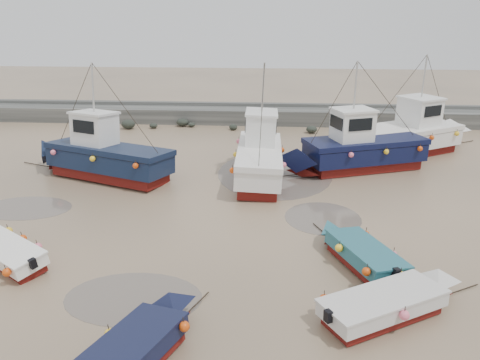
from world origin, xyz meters
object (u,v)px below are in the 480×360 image
object	(u,v)px
dinghy_2	(359,249)
cabin_boat_0	(99,154)
cabin_boat_1	(258,154)
dinghy_1	(136,347)
dinghy_3	(393,301)
cabin_boat_2	(355,148)
cabin_boat_3	(413,133)
person	(157,178)
dinghy_0	(5,248)

from	to	relation	value
dinghy_2	cabin_boat_0	world-z (taller)	cabin_boat_0
cabin_boat_1	dinghy_1	bearing A→B (deg)	-101.11
dinghy_3	cabin_boat_1	bearing A→B (deg)	170.33
cabin_boat_2	cabin_boat_3	bearing A→B (deg)	-67.86
cabin_boat_2	person	bearing A→B (deg)	81.29
dinghy_2	cabin_boat_3	distance (m)	15.73
dinghy_3	person	xyz separation A→B (m)	(-10.13, 11.77, -0.54)
dinghy_0	cabin_boat_2	bearing A→B (deg)	-17.64
cabin_boat_3	dinghy_1	bearing A→B (deg)	-62.56
cabin_boat_0	dinghy_1	bearing A→B (deg)	-136.23
dinghy_2	cabin_boat_2	xyz separation A→B (m)	(1.55, 10.76, 0.78)
cabin_boat_0	cabin_boat_1	xyz separation A→B (m)	(8.76, 0.74, 0.01)
cabin_boat_1	cabin_boat_3	world-z (taller)	same
dinghy_0	cabin_boat_3	xyz separation A→B (m)	(18.88, 15.43, 0.78)
dinghy_0	cabin_boat_0	distance (m)	9.41
dinghy_0	cabin_boat_1	world-z (taller)	cabin_boat_1
dinghy_1	cabin_boat_2	world-z (taller)	cabin_boat_2
dinghy_1	person	world-z (taller)	dinghy_1
person	dinghy_2	bearing A→B (deg)	115.70
dinghy_2	cabin_boat_0	xyz separation A→B (m)	(-12.78, 8.54, 0.78)
dinghy_0	dinghy_1	xyz separation A→B (m)	(6.31, -4.93, -0.01)
dinghy_0	dinghy_3	world-z (taller)	same
cabin_boat_0	person	size ratio (longest dim) A/B	6.00
dinghy_3	cabin_boat_1	size ratio (longest dim) A/B	0.58
dinghy_1	cabin_boat_0	size ratio (longest dim) A/B	0.58
cabin_boat_1	cabin_boat_3	bearing A→B (deg)	27.55
cabin_boat_2	dinghy_2	bearing A→B (deg)	152.12
cabin_boat_1	cabin_boat_2	size ratio (longest dim) A/B	1.01
dinghy_1	dinghy_3	world-z (taller)	same
dinghy_3	cabin_boat_2	bearing A→B (deg)	146.13
dinghy_3	cabin_boat_2	size ratio (longest dim) A/B	0.58
dinghy_2	cabin_boat_1	bearing A→B (deg)	89.74
cabin_boat_2	cabin_boat_3	world-z (taller)	same
dinghy_1	dinghy_2	world-z (taller)	same
cabin_boat_0	cabin_boat_3	world-z (taller)	same
cabin_boat_1	person	distance (m)	5.82
cabin_boat_0	cabin_boat_3	size ratio (longest dim) A/B	1.03
dinghy_0	person	bearing A→B (deg)	13.93
cabin_boat_3	cabin_boat_0	bearing A→B (deg)	-102.85
cabin_boat_0	cabin_boat_3	bearing A→B (deg)	-51.06
cabin_boat_0	dinghy_0	bearing A→B (deg)	-160.81
cabin_boat_1	dinghy_0	bearing A→B (deg)	-132.62
dinghy_1	cabin_boat_1	xyz separation A→B (m)	(2.74, 15.05, 0.80)
dinghy_0	person	distance (m)	10.04
dinghy_0	cabin_boat_1	xyz separation A→B (m)	(9.05, 10.12, 0.79)
dinghy_1	cabin_boat_2	size ratio (longest dim) A/B	0.58
dinghy_2	dinghy_3	size ratio (longest dim) A/B	0.93
dinghy_3	person	distance (m)	15.54
dinghy_2	cabin_boat_1	size ratio (longest dim) A/B	0.54
cabin_boat_3	person	distance (m)	16.63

